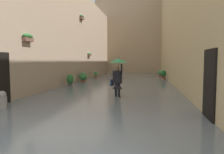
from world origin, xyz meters
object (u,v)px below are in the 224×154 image
person_wading (118,71)px  potted_plant_mid_left (163,75)px  potted_plant_far_right (83,77)px  mooring_bollard (2,102)px  potted_plant_mid_right (70,80)px  potted_plant_near_right (96,75)px  potted_plant_far_left (161,74)px

person_wading → potted_plant_mid_left: person_wading is taller
potted_plant_far_right → mooring_bollard: (-0.13, 9.94, -0.11)m
potted_plant_far_right → potted_plant_mid_left: bearing=-154.6°
person_wading → potted_plant_mid_left: 10.39m
potted_plant_mid_right → potted_plant_near_right: bearing=-90.4°
mooring_bollard → potted_plant_far_right: bearing=-89.2°
potted_plant_mid_right → potted_plant_far_right: size_ratio=1.07×
potted_plant_mid_right → mooring_bollard: potted_plant_mid_right is taller
potted_plant_far_left → potted_plant_far_right: bearing=44.4°
potted_plant_near_right → mooring_bollard: 14.00m
potted_plant_near_right → mooring_bollard: potted_plant_near_right is taller
potted_plant_mid_left → potted_plant_far_left: bearing=-89.1°
person_wading → potted_plant_near_right: bearing=-70.6°
potted_plant_far_left → potted_plant_far_right: 9.36m
person_wading → potted_plant_near_right: (3.80, -10.82, -0.91)m
potted_plant_far_left → potted_plant_mid_right: bearing=55.0°
potted_plant_mid_right → potted_plant_far_right: potted_plant_mid_right is taller
potted_plant_near_right → potted_plant_far_right: (0.07, 4.07, 0.05)m
person_wading → potted_plant_far_right: person_wading is taller
person_wading → potted_plant_far_left: (-2.82, -13.30, -0.87)m
potted_plant_mid_left → potted_plant_near_right: size_ratio=1.23×
potted_plant_far_left → potted_plant_near_right: potted_plant_far_left is taller
person_wading → mooring_bollard: person_wading is taller
person_wading → potted_plant_mid_right: person_wading is taller
potted_plant_far_right → potted_plant_mid_right: bearing=90.3°
potted_plant_mid_left → potted_plant_far_right: (6.74, 3.20, -0.06)m
person_wading → potted_plant_far_left: size_ratio=2.43×
potted_plant_far_left → potted_plant_near_right: bearing=20.5°
potted_plant_mid_left → potted_plant_far_right: size_ratio=1.15×
potted_plant_mid_left → potted_plant_near_right: bearing=-7.4°
potted_plant_far_right → mooring_bollard: potted_plant_far_right is taller
potted_plant_far_left → potted_plant_near_right: 7.07m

